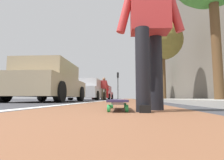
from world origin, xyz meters
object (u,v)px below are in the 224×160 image
parked_car_mid (88,90)px  traffic_light (118,81)px  skateboard (118,102)px  skater_person (149,22)px  street_tree_far (150,69)px  street_tree_mid (163,41)px  parked_car_far (103,93)px  pedestrian_distant (104,87)px  parked_car_near (49,83)px

parked_car_mid → traffic_light: size_ratio=1.08×
skateboard → skater_person: bearing=-113.4°
parked_car_mid → street_tree_far: street_tree_far is taller
street_tree_mid → street_tree_far: size_ratio=1.14×
skateboard → parked_car_far: parked_car_far is taller
street_tree_mid → pedestrian_distant: size_ratio=3.24×
skateboard → skater_person: 0.92m
traffic_light → pedestrian_distant: size_ratio=2.38×
parked_car_far → street_tree_far: 5.99m
parked_car_mid → street_tree_mid: street_tree_mid is taller
skateboard → street_tree_mid: 11.33m
skateboard → parked_car_near: size_ratio=0.20×
street_tree_far → parked_car_mid: bearing=145.6°
street_tree_mid → pedestrian_distant: (1.01, 4.25, -3.14)m
pedestrian_distant → parked_car_mid: bearing=118.7°
parked_car_near → parked_car_far: 13.06m
traffic_light → street_tree_far: bearing=-147.8°
skateboard → parked_car_far: size_ratio=0.19×
skateboard → parked_car_mid: 11.11m
parked_car_near → traffic_light: bearing=-3.9°
skateboard → skater_person: size_ratio=0.52×
skater_person → street_tree_mid: bearing=-11.5°
parked_car_mid → street_tree_far: size_ratio=0.91×
parked_car_far → pedestrian_distant: bearing=-171.2°
skater_person → parked_car_mid: bearing=16.3°
parked_car_mid → traffic_light: traffic_light is taller
traffic_light → street_tree_far: size_ratio=0.84×
skateboard → street_tree_far: 18.94m
skateboard → street_tree_far: size_ratio=0.18×
parked_car_near → traffic_light: size_ratio=1.07×
parked_car_near → parked_car_far: bearing=-0.8°
skateboard → parked_car_mid: bearing=14.8°
street_tree_far → pedestrian_distant: 8.70m
parked_car_far → street_tree_mid: size_ratio=0.82×
skateboard → pedestrian_distant: 11.48m
street_tree_mid → street_tree_far: street_tree_mid is taller
parked_car_near → street_tree_mid: 8.57m
parked_car_far → skater_person: bearing=-170.1°
skater_person → parked_car_far: size_ratio=0.36×
street_tree_far → skater_person: bearing=173.5°
pedestrian_distant → parked_car_far: bearing=8.8°
street_tree_far → street_tree_mid: bearing=180.0°
traffic_light → street_tree_mid: size_ratio=0.74×
parked_car_near → parked_car_far: size_ratio=0.96×
skateboard → skater_person: skater_person is taller
skater_person → parked_car_far: skater_person is taller
skateboard → traffic_light: (24.92, 1.58, 2.72)m
skateboard → parked_car_mid: parked_car_mid is taller
traffic_light → street_tree_mid: 15.24m
skateboard → parked_car_near: 5.49m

